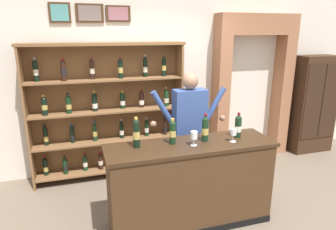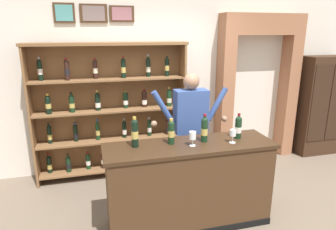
{
  "view_description": "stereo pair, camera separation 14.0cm",
  "coord_description": "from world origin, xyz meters",
  "px_view_note": "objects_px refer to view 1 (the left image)",
  "views": [
    {
      "loc": [
        -1.14,
        -2.82,
        2.17
      ],
      "look_at": [
        -0.15,
        0.39,
        1.22
      ],
      "focal_mm": 31.75,
      "sensor_mm": 36.0,
      "label": 1
    },
    {
      "loc": [
        -1.0,
        -2.86,
        2.17
      ],
      "look_at": [
        -0.15,
        0.39,
        1.22
      ],
      "focal_mm": 31.75,
      "sensor_mm": 36.0,
      "label": 2
    }
  ],
  "objects_px": {
    "tasting_bottle_prosecco": "(238,126)",
    "wine_glass_left": "(233,133)",
    "tasting_bottle_chianti": "(205,128)",
    "tasting_counter": "(190,184)",
    "wine_glass_right": "(194,136)",
    "tasting_bottle_riserva": "(136,133)",
    "side_cabinet": "(312,104)",
    "wine_shelf": "(108,109)",
    "tasting_bottle_super_tuscan": "(173,132)",
    "shopkeeper": "(189,122)"
  },
  "relations": [
    {
      "from": "tasting_bottle_prosecco",
      "to": "wine_glass_left",
      "type": "distance_m",
      "value": 0.18
    },
    {
      "from": "tasting_bottle_chianti",
      "to": "tasting_bottle_prosecco",
      "type": "relative_size",
      "value": 1.08
    },
    {
      "from": "tasting_counter",
      "to": "tasting_bottle_chianti",
      "type": "bearing_deg",
      "value": 12.42
    },
    {
      "from": "tasting_bottle_prosecco",
      "to": "wine_glass_right",
      "type": "distance_m",
      "value": 0.59
    },
    {
      "from": "tasting_bottle_riserva",
      "to": "tasting_bottle_chianti",
      "type": "xyz_separation_m",
      "value": [
        0.76,
        -0.04,
        -0.01
      ]
    },
    {
      "from": "side_cabinet",
      "to": "wine_glass_right",
      "type": "bearing_deg",
      "value": -152.87
    },
    {
      "from": "wine_shelf",
      "to": "tasting_bottle_chianti",
      "type": "height_order",
      "value": "wine_shelf"
    },
    {
      "from": "tasting_bottle_super_tuscan",
      "to": "wine_glass_left",
      "type": "bearing_deg",
      "value": -11.93
    },
    {
      "from": "tasting_counter",
      "to": "shopkeeper",
      "type": "bearing_deg",
      "value": 70.72
    },
    {
      "from": "tasting_bottle_super_tuscan",
      "to": "wine_glass_left",
      "type": "distance_m",
      "value": 0.67
    },
    {
      "from": "wine_glass_left",
      "to": "wine_glass_right",
      "type": "bearing_deg",
      "value": 176.67
    },
    {
      "from": "wine_shelf",
      "to": "tasting_bottle_super_tuscan",
      "type": "relative_size",
      "value": 7.88
    },
    {
      "from": "side_cabinet",
      "to": "tasting_bottle_riserva",
      "type": "bearing_deg",
      "value": -158.73
    },
    {
      "from": "tasting_bottle_riserva",
      "to": "side_cabinet",
      "type": "bearing_deg",
      "value": 21.27
    },
    {
      "from": "tasting_counter",
      "to": "shopkeeper",
      "type": "height_order",
      "value": "shopkeeper"
    },
    {
      "from": "tasting_bottle_super_tuscan",
      "to": "wine_glass_right",
      "type": "relative_size",
      "value": 1.81
    },
    {
      "from": "wine_glass_right",
      "to": "wine_glass_left",
      "type": "relative_size",
      "value": 1.06
    },
    {
      "from": "tasting_counter",
      "to": "shopkeeper",
      "type": "xyz_separation_m",
      "value": [
        0.22,
        0.62,
        0.54
      ]
    },
    {
      "from": "wine_shelf",
      "to": "wine_glass_right",
      "type": "distance_m",
      "value": 1.71
    },
    {
      "from": "wine_glass_right",
      "to": "wine_glass_left",
      "type": "bearing_deg",
      "value": -3.33
    },
    {
      "from": "tasting_bottle_riserva",
      "to": "wine_glass_right",
      "type": "bearing_deg",
      "value": -11.97
    },
    {
      "from": "wine_shelf",
      "to": "wine_glass_left",
      "type": "xyz_separation_m",
      "value": [
        1.2,
        -1.56,
        0.03
      ]
    },
    {
      "from": "shopkeeper",
      "to": "wine_glass_left",
      "type": "bearing_deg",
      "value": -70.22
    },
    {
      "from": "shopkeeper",
      "to": "tasting_bottle_chianti",
      "type": "bearing_deg",
      "value": -93.66
    },
    {
      "from": "wine_shelf",
      "to": "side_cabinet",
      "type": "distance_m",
      "value": 3.69
    },
    {
      "from": "side_cabinet",
      "to": "wine_glass_left",
      "type": "relative_size",
      "value": 11.68
    },
    {
      "from": "wine_shelf",
      "to": "tasting_bottle_prosecco",
      "type": "relative_size",
      "value": 7.71
    },
    {
      "from": "tasting_counter",
      "to": "tasting_bottle_prosecco",
      "type": "relative_size",
      "value": 6.4
    },
    {
      "from": "wine_glass_left",
      "to": "wine_shelf",
      "type": "bearing_deg",
      "value": 127.54
    },
    {
      "from": "tasting_bottle_riserva",
      "to": "tasting_bottle_prosecco",
      "type": "bearing_deg",
      "value": -1.61
    },
    {
      "from": "tasting_bottle_prosecco",
      "to": "wine_glass_left",
      "type": "bearing_deg",
      "value": -136.17
    },
    {
      "from": "shopkeeper",
      "to": "tasting_bottle_super_tuscan",
      "type": "distance_m",
      "value": 0.7
    },
    {
      "from": "tasting_bottle_chianti",
      "to": "wine_glass_left",
      "type": "height_order",
      "value": "tasting_bottle_chianti"
    },
    {
      "from": "shopkeeper",
      "to": "wine_glass_left",
      "type": "height_order",
      "value": "shopkeeper"
    },
    {
      "from": "wine_glass_right",
      "to": "wine_shelf",
      "type": "bearing_deg",
      "value": 115.99
    },
    {
      "from": "side_cabinet",
      "to": "wine_glass_left",
      "type": "bearing_deg",
      "value": -148.36
    },
    {
      "from": "tasting_counter",
      "to": "side_cabinet",
      "type": "bearing_deg",
      "value": 26.23
    },
    {
      "from": "shopkeeper",
      "to": "side_cabinet",
      "type": "bearing_deg",
      "value": 16.98
    },
    {
      "from": "side_cabinet",
      "to": "tasting_counter",
      "type": "xyz_separation_m",
      "value": [
        -2.95,
        -1.45,
        -0.39
      ]
    },
    {
      "from": "tasting_bottle_riserva",
      "to": "tasting_bottle_super_tuscan",
      "type": "xyz_separation_m",
      "value": [
        0.39,
        -0.01,
        -0.02
      ]
    },
    {
      "from": "tasting_bottle_super_tuscan",
      "to": "tasting_bottle_prosecco",
      "type": "height_order",
      "value": "tasting_bottle_prosecco"
    },
    {
      "from": "tasting_counter",
      "to": "tasting_bottle_prosecco",
      "type": "height_order",
      "value": "tasting_bottle_prosecco"
    },
    {
      "from": "side_cabinet",
      "to": "tasting_bottle_super_tuscan",
      "type": "bearing_deg",
      "value": -156.13
    },
    {
      "from": "side_cabinet",
      "to": "tasting_bottle_chianti",
      "type": "bearing_deg",
      "value": -152.97
    },
    {
      "from": "shopkeeper",
      "to": "tasting_bottle_prosecco",
      "type": "distance_m",
      "value": 0.69
    },
    {
      "from": "tasting_bottle_riserva",
      "to": "tasting_bottle_chianti",
      "type": "bearing_deg",
      "value": -2.76
    },
    {
      "from": "tasting_bottle_super_tuscan",
      "to": "tasting_bottle_chianti",
      "type": "height_order",
      "value": "tasting_bottle_chianti"
    },
    {
      "from": "tasting_bottle_super_tuscan",
      "to": "wine_glass_left",
      "type": "height_order",
      "value": "tasting_bottle_super_tuscan"
    },
    {
      "from": "shopkeeper",
      "to": "tasting_bottle_prosecco",
      "type": "height_order",
      "value": "shopkeeper"
    },
    {
      "from": "tasting_bottle_riserva",
      "to": "tasting_bottle_super_tuscan",
      "type": "distance_m",
      "value": 0.39
    }
  ]
}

